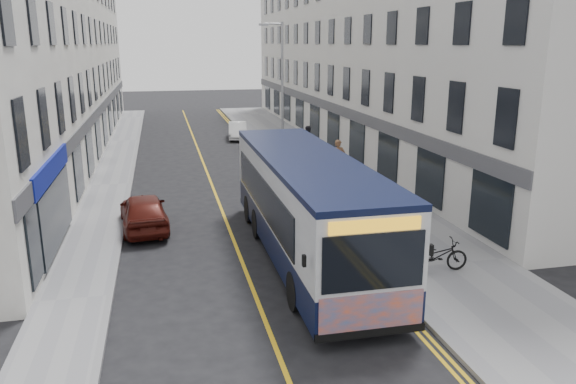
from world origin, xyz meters
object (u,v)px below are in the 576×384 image
pedestrian_near (338,159)px  car_maroon (144,211)px  streetlamp (281,91)px  pedestrian_far (309,142)px  car_white (238,131)px  bicycle (437,256)px  city_bus (307,204)px

pedestrian_near → car_maroon: 11.50m
streetlamp → pedestrian_far: 4.65m
pedestrian_near → pedestrian_far: 5.43m
pedestrian_near → car_white: bearing=114.6°
streetlamp → pedestrian_near: (2.39, -3.05, -3.28)m
bicycle → pedestrian_far: bearing=2.4°
streetlamp → bicycle: bearing=-84.4°
pedestrian_near → car_maroon: pedestrian_near is taller
city_bus → car_white: 24.36m
streetlamp → bicycle: (1.53, -15.68, -3.76)m
pedestrian_far → car_white: (-3.22, 8.46, -0.46)m
city_bus → pedestrian_near: 11.34m
streetlamp → car_maroon: (-7.33, -9.19, -3.67)m
bicycle → pedestrian_far: (0.72, 18.06, 0.46)m
car_white → streetlamp: bearing=-77.7°
pedestrian_far → bicycle: bearing=-90.4°
car_white → car_maroon: 21.02m
city_bus → car_maroon: city_bus is taller
streetlamp → pedestrian_near: streetlamp is taller
car_white → bicycle: bearing=-77.4°
streetlamp → pedestrian_far: size_ratio=4.16×
pedestrian_far → car_white: size_ratio=0.51×
pedestrian_far → streetlamp: bearing=-131.5°
city_bus → car_white: size_ratio=3.17×
pedestrian_far → car_white: bearing=112.7°
city_bus → pedestrian_far: (4.29, 15.84, -0.80)m
pedestrian_far → city_bus: bearing=-103.3°
pedestrian_far → car_maroon: 15.03m
bicycle → car_maroon: size_ratio=0.46×
streetlamp → city_bus: (-2.04, -13.46, -2.50)m
bicycle → car_white: size_ratio=0.51×
bicycle → car_white: bearing=10.0°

